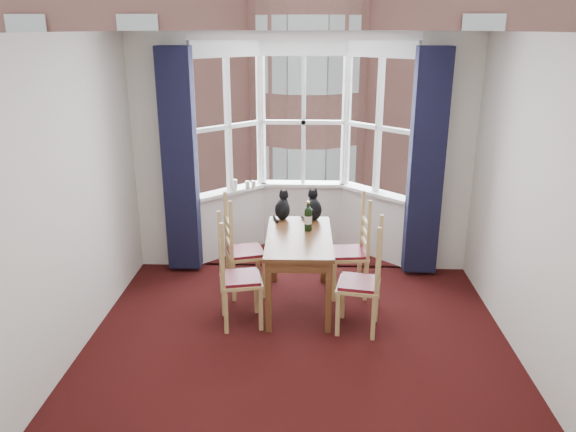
# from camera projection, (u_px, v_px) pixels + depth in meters

# --- Properties ---
(floor) EXTENTS (4.50, 4.50, 0.00)m
(floor) POSITION_uv_depth(u_px,v_px,m) (297.00, 367.00, 4.93)
(floor) COLOR black
(floor) RESTS_ON ground
(ceiling) EXTENTS (4.50, 4.50, 0.00)m
(ceiling) POSITION_uv_depth(u_px,v_px,m) (299.00, 32.00, 4.03)
(ceiling) COLOR white
(ceiling) RESTS_ON floor
(wall_left) EXTENTS (0.00, 4.50, 4.50)m
(wall_left) POSITION_uv_depth(u_px,v_px,m) (52.00, 213.00, 4.56)
(wall_left) COLOR silver
(wall_left) RESTS_ON floor
(wall_right) EXTENTS (0.00, 4.50, 4.50)m
(wall_right) POSITION_uv_depth(u_px,v_px,m) (552.00, 220.00, 4.40)
(wall_right) COLOR silver
(wall_right) RESTS_ON floor
(wall_near) EXTENTS (4.00, 0.00, 4.00)m
(wall_near) POSITION_uv_depth(u_px,v_px,m) (284.00, 388.00, 2.35)
(wall_near) COLOR silver
(wall_near) RESTS_ON floor
(wall_back_pier_left) EXTENTS (0.70, 0.12, 2.80)m
(wall_back_pier_left) POSITION_uv_depth(u_px,v_px,m) (164.00, 154.00, 6.68)
(wall_back_pier_left) COLOR silver
(wall_back_pier_left) RESTS_ON floor
(wall_back_pier_right) EXTENTS (0.70, 0.12, 2.80)m
(wall_back_pier_right) POSITION_uv_depth(u_px,v_px,m) (443.00, 157.00, 6.55)
(wall_back_pier_right) COLOR silver
(wall_back_pier_right) RESTS_ON floor
(bay_window) EXTENTS (2.76, 0.94, 2.80)m
(bay_window) POSITION_uv_depth(u_px,v_px,m) (303.00, 147.00, 7.09)
(bay_window) COLOR white
(bay_window) RESTS_ON floor
(curtain_left) EXTENTS (0.38, 0.22, 2.60)m
(curtain_left) POSITION_uv_depth(u_px,v_px,m) (180.00, 162.00, 6.51)
(curtain_left) COLOR black
(curtain_left) RESTS_ON floor
(curtain_right) EXTENTS (0.38, 0.22, 2.60)m
(curtain_right) POSITION_uv_depth(u_px,v_px,m) (426.00, 164.00, 6.40)
(curtain_right) COLOR black
(curtain_right) RESTS_ON floor
(dining_table) EXTENTS (0.70, 1.27, 0.78)m
(dining_table) POSITION_uv_depth(u_px,v_px,m) (299.00, 246.00, 5.85)
(dining_table) COLOR brown
(dining_table) RESTS_ON floor
(chair_left_near) EXTENTS (0.48, 0.50, 0.92)m
(chair_left_near) POSITION_uv_depth(u_px,v_px,m) (232.00, 280.00, 5.52)
(chair_left_near) COLOR tan
(chair_left_near) RESTS_ON floor
(chair_left_far) EXTENTS (0.51, 0.52, 0.92)m
(chair_left_far) POSITION_uv_depth(u_px,v_px,m) (237.00, 254.00, 6.16)
(chair_left_far) COLOR tan
(chair_left_far) RESTS_ON floor
(chair_right_near) EXTENTS (0.47, 0.49, 0.92)m
(chair_right_near) POSITION_uv_depth(u_px,v_px,m) (368.00, 286.00, 5.40)
(chair_right_near) COLOR tan
(chair_right_near) RESTS_ON floor
(chair_right_far) EXTENTS (0.44, 0.46, 0.92)m
(chair_right_far) POSITION_uv_depth(u_px,v_px,m) (356.00, 254.00, 6.17)
(chair_right_far) COLOR tan
(chair_right_far) RESTS_ON floor
(cat_left) EXTENTS (0.20, 0.26, 0.34)m
(cat_left) POSITION_uv_depth(u_px,v_px,m) (283.00, 208.00, 6.31)
(cat_left) COLOR black
(cat_left) RESTS_ON dining_table
(cat_right) EXTENTS (0.21, 0.28, 0.35)m
(cat_right) POSITION_uv_depth(u_px,v_px,m) (314.00, 208.00, 6.29)
(cat_right) COLOR black
(cat_right) RESTS_ON dining_table
(wine_bottle) EXTENTS (0.08, 0.08, 0.32)m
(wine_bottle) POSITION_uv_depth(u_px,v_px,m) (308.00, 218.00, 5.93)
(wine_bottle) COLOR black
(wine_bottle) RESTS_ON dining_table
(candle_tall) EXTENTS (0.06, 0.06, 0.13)m
(candle_tall) POSITION_uv_depth(u_px,v_px,m) (235.00, 185.00, 7.12)
(candle_tall) COLOR white
(candle_tall) RESTS_ON bay_window
(candle_short) EXTENTS (0.06, 0.06, 0.11)m
(candle_short) POSITION_uv_depth(u_px,v_px,m) (248.00, 185.00, 7.15)
(candle_short) COLOR white
(candle_short) RESTS_ON bay_window
(candle_extra) EXTENTS (0.05, 0.05, 0.11)m
(candle_extra) POSITION_uv_depth(u_px,v_px,m) (253.00, 185.00, 7.17)
(candle_extra) COLOR white
(candle_extra) RESTS_ON bay_window
(street) EXTENTS (80.00, 80.00, 0.00)m
(street) POSITION_uv_depth(u_px,v_px,m) (309.00, 167.00, 37.38)
(street) COLOR #333335
(street) RESTS_ON ground
(tenement_building) EXTENTS (18.40, 7.80, 15.20)m
(tenement_building) POSITION_uv_depth(u_px,v_px,m) (309.00, 69.00, 17.69)
(tenement_building) COLOR #9D5F51
(tenement_building) RESTS_ON street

